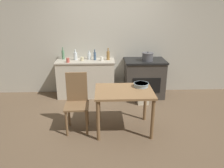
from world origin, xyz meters
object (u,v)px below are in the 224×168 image
chair (77,101)px  bottle_center (89,56)px  stove (144,78)px  flour_sack (143,96)px  work_table (124,97)px  cup_right (102,59)px  bottle_left (95,56)px  cup_center_right (68,60)px  mixing_bowl_large (141,85)px  bottle_mid_left (75,56)px  stock_pot (148,57)px  bottle_center_left (108,55)px  bottle_far_left (63,55)px  cup_mid_right (82,59)px

chair → bottle_center: bearing=83.7°
stove → flour_sack: stove is taller
work_table → cup_right: 1.59m
bottle_left → cup_center_right: 0.62m
mixing_bowl_large → bottle_mid_left: bottle_mid_left is taller
bottle_center → chair: bearing=-94.8°
chair → flour_sack: 1.66m
work_table → stock_pot: (0.66, 1.41, 0.35)m
stove → chair: chair is taller
bottle_left → cup_right: bottle_left is taller
chair → stock_pot: 2.02m
flour_sack → mixing_bowl_large: (-0.22, -0.86, 0.58)m
bottle_left → chair: bearing=-100.0°
chair → bottle_center_left: bearing=67.9°
stove → bottle_far_left: (-1.89, 0.20, 0.53)m
bottle_mid_left → cup_center_right: 0.28m
stove → bottle_center: size_ratio=4.57×
stove → cup_center_right: 1.80m
work_table → stock_pot: size_ratio=3.79×
stove → bottle_mid_left: bottle_mid_left is taller
bottle_center → bottle_center_left: bearing=-8.3°
stove → stock_pot: stock_pot is taller
chair → mixing_bowl_large: size_ratio=3.82×
mixing_bowl_large → cup_mid_right: size_ratio=3.11×
flour_sack → stove: bearing=79.1°
cup_center_right → mixing_bowl_large: bearing=-40.9°
work_table → chair: (-0.80, 0.07, -0.09)m
work_table → cup_right: cup_right is taller
chair → mixing_bowl_large: (1.11, 0.08, 0.24)m
cup_center_right → cup_mid_right: cup_center_right is taller
work_table → bottle_far_left: bearing=126.7°
stock_pot → bottle_center: stock_pot is taller
cup_mid_right → cup_right: bearing=-2.6°
stove → cup_right: size_ratio=10.43×
stove → cup_mid_right: (-1.44, 0.04, 0.47)m
bottle_far_left → bottle_center_left: bottle_far_left is taller
flour_sack → bottle_center_left: bearing=141.7°
mixing_bowl_large → cup_right: (-0.68, 1.36, 0.14)m
chair → bottle_far_left: bottle_far_left is taller
mixing_bowl_large → bottle_center_left: bearing=110.1°
stock_pot → bottle_center_left: (-0.88, 0.20, -0.00)m
cup_center_right → cup_mid_right: 0.34m
chair → cup_center_right: (-0.32, 1.32, 0.38)m
bottle_center_left → cup_right: (-0.15, -0.08, -0.06)m
cup_mid_right → cup_center_right: bearing=-154.2°
flour_sack → cup_right: (-0.90, 0.51, 0.72)m
stove → chair: size_ratio=0.93×
cup_center_right → cup_right: cup_center_right is taller
stove → bottle_center_left: bottle_center_left is taller
chair → bottle_far_left: 1.75m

